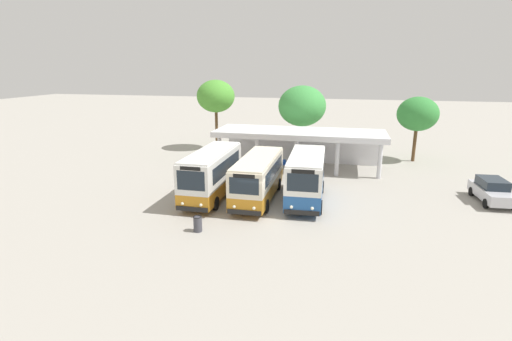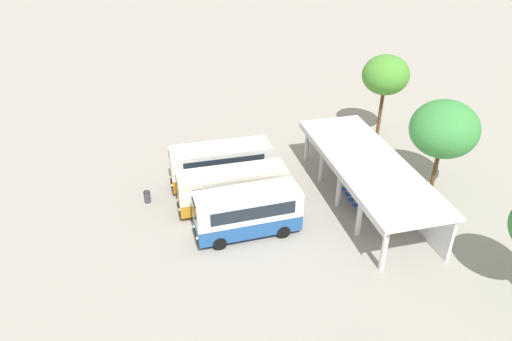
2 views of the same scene
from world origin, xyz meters
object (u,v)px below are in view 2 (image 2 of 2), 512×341
Objects in this scene: waiting_chair_end_by_column at (345,188)px; waiting_chair_middle_seat at (352,199)px; city_bus_nearest_orange at (221,163)px; city_bus_middle_cream at (247,211)px; waiting_chair_second_from_end at (349,193)px; waiting_chair_fifth_seat at (362,210)px; litter_bin_apron at (147,197)px; waiting_chair_fourth_seat at (357,204)px; city_bus_second_in_row at (233,187)px.

waiting_chair_end_by_column is 1.45m from waiting_chair_middle_seat.
waiting_chair_middle_seat is at bearing 59.68° from city_bus_nearest_orange.
city_bus_middle_cream is 8.77m from waiting_chair_end_by_column.
city_bus_nearest_orange is 9.86m from waiting_chair_second_from_end.
waiting_chair_second_from_end is 1.00× the size of waiting_chair_fifth_seat.
waiting_chair_second_from_end is 0.96× the size of litter_bin_apron.
litter_bin_apron is (-3.22, -14.46, -0.07)m from waiting_chair_second_from_end.
waiting_chair_fourth_seat and waiting_chair_fifth_seat have the same top height.
waiting_chair_fifth_seat is at bearing 2.11° from waiting_chair_fourth_seat.
city_bus_nearest_orange is 8.96× the size of waiting_chair_fourth_seat.
waiting_chair_middle_seat is 1.45m from waiting_chair_fifth_seat.
waiting_chair_fifth_seat is at bearing 0.25° from waiting_chair_second_from_end.
city_bus_nearest_orange is at bearing -126.74° from waiting_chair_fifth_seat.
litter_bin_apron is at bearing -99.77° from waiting_chair_end_by_column.
city_bus_nearest_orange reaches higher than waiting_chair_fifth_seat.
waiting_chair_fifth_seat is at bearing 89.70° from city_bus_middle_cream.
city_bus_middle_cream reaches higher than litter_bin_apron.
city_bus_middle_cream reaches higher than waiting_chair_second_from_end.
city_bus_middle_cream is at bearing 5.63° from city_bus_second_in_row.
city_bus_second_in_row reaches higher than waiting_chair_end_by_column.
waiting_chair_middle_seat is (1.45, -0.07, 0.00)m from waiting_chair_end_by_column.
city_bus_nearest_orange reaches higher than litter_bin_apron.
waiting_chair_end_by_column and waiting_chair_second_from_end have the same top height.
city_bus_nearest_orange reaches higher than city_bus_middle_cream.
city_bus_middle_cream is at bearing -70.78° from waiting_chair_end_by_column.
city_bus_second_in_row is 9.12× the size of waiting_chair_fourth_seat.
litter_bin_apron is (-2.49, -14.48, -0.07)m from waiting_chair_end_by_column.
city_bus_second_in_row reaches higher than litter_bin_apron.
litter_bin_apron is (-5.39, -14.47, -0.07)m from waiting_chair_fifth_seat.
litter_bin_apron is (-2.10, -5.97, -1.22)m from city_bus_second_in_row.
city_bus_nearest_orange is 6.52m from city_bus_middle_cream.
city_bus_second_in_row is at bearing 70.61° from litter_bin_apron.
city_bus_nearest_orange is at bearing -174.91° from city_bus_middle_cream.
waiting_chair_fourth_seat is at bearing 73.15° from city_bus_second_in_row.
city_bus_middle_cream is 8.22× the size of waiting_chair_middle_seat.
waiting_chair_second_from_end is at bearing 176.36° from waiting_chair_middle_seat.
waiting_chair_end_by_column is 1.00× the size of waiting_chair_fifth_seat.
waiting_chair_fifth_seat is at bearing 2.19° from waiting_chair_middle_seat.
city_bus_second_in_row is at bearing -92.63° from waiting_chair_end_by_column.
city_bus_nearest_orange is 8.96× the size of waiting_chair_middle_seat.
city_bus_nearest_orange is 1.09× the size of city_bus_middle_cream.
waiting_chair_middle_seat is 0.96× the size of litter_bin_apron.
city_bus_middle_cream is (6.49, 0.58, -0.02)m from city_bus_nearest_orange.
waiting_chair_middle_seat is at bearing 77.70° from city_bus_second_in_row.
city_bus_second_in_row is 9.12× the size of waiting_chair_end_by_column.
waiting_chair_fifth_seat is 0.96× the size of litter_bin_apron.
city_bus_nearest_orange is at bearing -120.32° from waiting_chair_middle_seat.
waiting_chair_end_by_column is (-2.86, 8.19, -1.29)m from city_bus_middle_cream.
waiting_chair_end_by_column is at bearing 80.23° from litter_bin_apron.
waiting_chair_end_by_column is at bearing 178.07° from waiting_chair_second_from_end.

